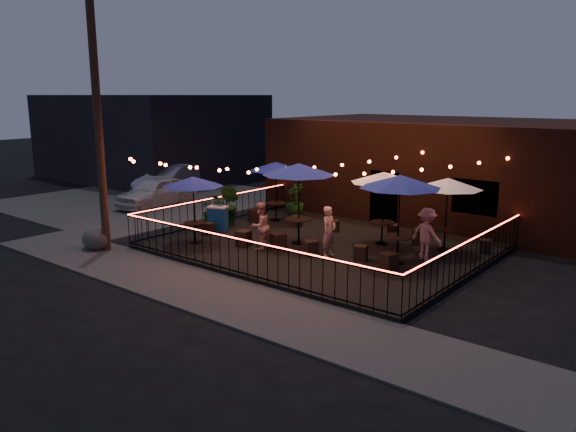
% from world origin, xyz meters
% --- Properties ---
extents(ground, '(110.00, 110.00, 0.00)m').
position_xyz_m(ground, '(0.00, 0.00, 0.00)').
color(ground, black).
rests_on(ground, ground).
extents(patio, '(10.00, 8.00, 0.15)m').
position_xyz_m(patio, '(0.00, 2.00, 0.07)').
color(patio, black).
rests_on(patio, ground).
extents(sidewalk, '(18.00, 2.50, 0.05)m').
position_xyz_m(sidewalk, '(0.00, -3.25, 0.03)').
color(sidewalk, '#3E3C39').
rests_on(sidewalk, ground).
extents(parking_lot, '(11.00, 12.00, 0.02)m').
position_xyz_m(parking_lot, '(-12.00, 4.00, 0.01)').
color(parking_lot, '#3E3C39').
rests_on(parking_lot, ground).
extents(brick_building, '(14.00, 8.00, 4.00)m').
position_xyz_m(brick_building, '(1.00, 9.99, 2.00)').
color(brick_building, '#33180D').
rests_on(brick_building, ground).
extents(background_building, '(12.00, 9.00, 5.00)m').
position_xyz_m(background_building, '(-18.00, 9.00, 2.50)').
color(background_building, black).
rests_on(background_building, ground).
extents(utility_pole, '(0.26, 0.26, 8.00)m').
position_xyz_m(utility_pole, '(-5.40, -2.60, 4.00)').
color(utility_pole, '#372416').
rests_on(utility_pole, ground).
extents(fence_front, '(10.00, 0.04, 1.04)m').
position_xyz_m(fence_front, '(0.00, -2.00, 0.66)').
color(fence_front, black).
rests_on(fence_front, patio).
extents(fence_left, '(0.04, 8.00, 1.04)m').
position_xyz_m(fence_left, '(-5.00, 2.00, 0.66)').
color(fence_left, black).
rests_on(fence_left, patio).
extents(fence_right, '(0.04, 8.00, 1.04)m').
position_xyz_m(fence_right, '(5.00, 2.00, 0.66)').
color(fence_right, black).
rests_on(fence_right, patio).
extents(festoon_lights, '(10.02, 8.72, 1.32)m').
position_xyz_m(festoon_lights, '(-1.01, 1.70, 2.52)').
color(festoon_lights, '#FF4924').
rests_on(festoon_lights, ground).
extents(cafe_table_0, '(2.12, 2.12, 2.25)m').
position_xyz_m(cafe_table_0, '(-3.52, -0.44, 2.20)').
color(cafe_table_0, black).
rests_on(cafe_table_0, patio).
extents(cafe_table_1, '(2.77, 2.77, 2.32)m').
position_xyz_m(cafe_table_1, '(-3.61, 3.89, 2.27)').
color(cafe_table_1, black).
rests_on(cafe_table_1, patio).
extents(cafe_table_2, '(2.87, 2.87, 2.69)m').
position_xyz_m(cafe_table_2, '(-0.78, 1.71, 2.61)').
color(cafe_table_2, black).
rests_on(cafe_table_2, patio).
extents(cafe_table_3, '(2.76, 2.76, 2.42)m').
position_xyz_m(cafe_table_3, '(1.44, 3.37, 2.36)').
color(cafe_table_3, black).
rests_on(cafe_table_3, patio).
extents(cafe_table_4, '(2.55, 2.55, 2.63)m').
position_xyz_m(cafe_table_4, '(2.88, 1.75, 2.55)').
color(cafe_table_4, black).
rests_on(cafe_table_4, patio).
extents(cafe_table_5, '(2.80, 2.80, 2.35)m').
position_xyz_m(cafe_table_5, '(3.42, 3.87, 2.29)').
color(cafe_table_5, black).
rests_on(cafe_table_5, patio).
extents(bistro_chair_0, '(0.43, 0.43, 0.41)m').
position_xyz_m(bistro_chair_0, '(-4.02, 0.67, 0.36)').
color(bistro_chair_0, black).
rests_on(bistro_chair_0, patio).
extents(bistro_chair_1, '(0.50, 0.50, 0.50)m').
position_xyz_m(bistro_chair_1, '(-2.00, 0.33, 0.40)').
color(bistro_chair_1, black).
rests_on(bistro_chair_1, patio).
extents(bistro_chair_2, '(0.53, 0.53, 0.48)m').
position_xyz_m(bistro_chair_2, '(-4.21, 3.27, 0.39)').
color(bistro_chair_2, black).
rests_on(bistro_chair_2, patio).
extents(bistro_chair_3, '(0.39, 0.39, 0.42)m').
position_xyz_m(bistro_chair_3, '(-2.34, 3.56, 0.36)').
color(bistro_chair_3, black).
rests_on(bistro_chair_3, patio).
extents(bistro_chair_4, '(0.55, 0.55, 0.51)m').
position_xyz_m(bistro_chair_4, '(-0.87, 0.73, 0.40)').
color(bistro_chair_4, black).
rests_on(bistro_chair_4, patio).
extents(bistro_chair_5, '(0.52, 0.52, 0.46)m').
position_xyz_m(bistro_chair_5, '(0.38, 0.81, 0.38)').
color(bistro_chair_5, black).
rests_on(bistro_chair_5, patio).
extents(bistro_chair_6, '(0.43, 0.43, 0.41)m').
position_xyz_m(bistro_chair_6, '(-0.82, 3.84, 0.35)').
color(bistro_chair_6, black).
rests_on(bistro_chair_6, patio).
extents(bistro_chair_7, '(0.53, 0.53, 0.48)m').
position_xyz_m(bistro_chair_7, '(1.34, 4.34, 0.39)').
color(bistro_chair_7, black).
rests_on(bistro_chair_7, patio).
extents(bistro_chair_8, '(0.48, 0.48, 0.45)m').
position_xyz_m(bistro_chair_8, '(1.87, 1.35, 0.37)').
color(bistro_chair_8, black).
rests_on(bistro_chair_8, patio).
extents(bistro_chair_9, '(0.50, 0.50, 0.49)m').
position_xyz_m(bistro_chair_9, '(2.99, 1.03, 0.39)').
color(bistro_chair_9, black).
rests_on(bistro_chair_9, patio).
extents(bistro_chair_10, '(0.49, 0.49, 0.50)m').
position_xyz_m(bistro_chair_10, '(2.42, 4.18, 0.40)').
color(bistro_chair_10, black).
rests_on(bistro_chair_10, patio).
extents(bistro_chair_11, '(0.45, 0.45, 0.41)m').
position_xyz_m(bistro_chair_11, '(4.50, 4.52, 0.36)').
color(bistro_chair_11, black).
rests_on(bistro_chair_11, patio).
extents(patron_a, '(0.38, 0.57, 1.56)m').
position_xyz_m(patron_a, '(0.89, 1.07, 0.93)').
color(patron_a, '#D3A28D').
rests_on(patron_a, patio).
extents(patron_b, '(0.63, 0.78, 1.54)m').
position_xyz_m(patron_b, '(-1.28, 0.36, 0.92)').
color(patron_b, '#D1B48C').
rests_on(patron_b, patio).
extents(patron_c, '(1.11, 0.76, 1.58)m').
position_xyz_m(patron_c, '(3.37, 2.63, 0.94)').
color(patron_c, '#D5A28D').
rests_on(patron_c, patio).
extents(potted_shrub_a, '(1.28, 1.13, 1.34)m').
position_xyz_m(potted_shrub_a, '(-4.60, 1.54, 0.82)').
color(potted_shrub_a, '#0E390B').
rests_on(potted_shrub_a, patio).
extents(potted_shrub_b, '(0.86, 0.70, 1.53)m').
position_xyz_m(potted_shrub_b, '(-4.60, 2.31, 0.91)').
color(potted_shrub_b, '#12360F').
rests_on(potted_shrub_b, patio).
extents(potted_shrub_c, '(0.91, 0.91, 1.34)m').
position_xyz_m(potted_shrub_c, '(-3.47, 4.92, 0.82)').
color(potted_shrub_c, '#1B4113').
rests_on(potted_shrub_c, patio).
extents(cooler, '(0.83, 0.74, 0.91)m').
position_xyz_m(cooler, '(-4.13, 1.23, 0.61)').
color(cooler, '#14559E').
rests_on(cooler, patio).
extents(boulder, '(1.21, 1.13, 0.75)m').
position_xyz_m(boulder, '(-5.79, -2.71, 0.38)').
color(boulder, '#474742').
rests_on(boulder, ground).
extents(car_white, '(1.92, 4.12, 1.36)m').
position_xyz_m(car_white, '(-10.21, 3.19, 0.68)').
color(car_white, silver).
rests_on(car_white, ground).
extents(car_silver, '(3.16, 4.99, 1.55)m').
position_xyz_m(car_silver, '(-12.18, 5.61, 0.78)').
color(car_silver, gray).
rests_on(car_silver, ground).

